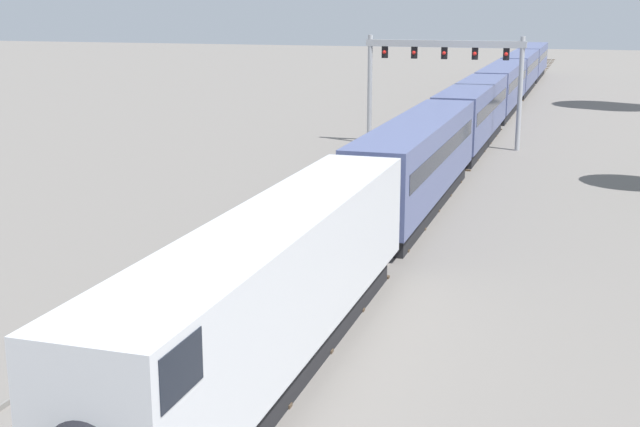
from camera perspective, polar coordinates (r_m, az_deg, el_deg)
ground_plane at (r=23.94m, az=-11.24°, el=-13.42°), size 400.00×400.00×0.00m
track_main at (r=79.76m, az=11.11°, el=5.71°), size 2.60×200.00×0.16m
track_near at (r=61.18m, az=3.82°, el=3.56°), size 2.60×160.00×0.16m
passenger_train at (r=78.96m, az=11.15°, el=7.49°), size 3.04×131.43×4.80m
signal_gantry at (r=66.97m, az=8.16°, el=9.61°), size 12.10×0.49×8.43m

